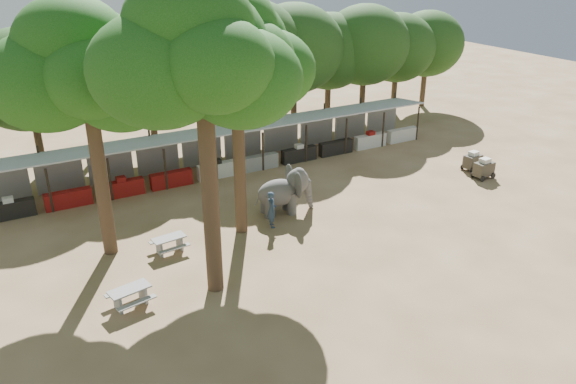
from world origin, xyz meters
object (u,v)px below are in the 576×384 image
picnic_table_far (169,242)px  cart_back (473,161)px  handler (272,209)px  cart_front (484,168)px  yard_tree_center (196,56)px  yard_tree_left (80,69)px  yard_tree_back (230,51)px  elephant (285,191)px  picnic_table_near (130,295)px

picnic_table_far → cart_back: 19.47m
handler → cart_front: bearing=-78.0°
yard_tree_center → yard_tree_left: bearing=121.0°
yard_tree_left → yard_tree_back: 6.09m
yard_tree_center → cart_back: yard_tree_center is taller
yard_tree_left → yard_tree_center: (3.00, -5.00, 1.01)m
elephant → yard_tree_left: bearing=-173.7°
yard_tree_back → picnic_table_near: bearing=-148.6°
handler → picnic_table_far: (-5.17, 0.03, -0.45)m
cart_front → picnic_table_far: bearing=176.0°
picnic_table_far → cart_back: bearing=-3.9°
yard_tree_back → cart_back: yard_tree_back is taller
yard_tree_back → cart_back: bearing=1.1°
handler → picnic_table_far: 5.18m
yard_tree_left → picnic_table_near: bearing=-91.9°
yard_tree_back → cart_front: (15.46, -1.02, -7.93)m
yard_tree_left → handler: 10.64m
yard_tree_left → handler: size_ratio=5.97×
yard_tree_center → cart_front: yard_tree_center is taller
handler → cart_front: size_ratio=1.43×
handler → cart_back: handler is taller
cart_front → yard_tree_back: bearing=173.9°
picnic_table_far → elephant: bearing=3.4°
handler → picnic_table_far: size_ratio=1.16×
elephant → cart_front: (12.48, -1.65, -0.56)m
handler → yard_tree_back: bearing=87.3°
handler → picnic_table_far: bearing=103.8°
cart_front → cart_back: 1.39m
picnic_table_far → cart_back: cart_back is taller
cart_front → cart_back: size_ratio=1.01×
yard_tree_center → picnic_table_far: (-0.54, 3.54, -8.73)m
cart_front → cart_back: (0.45, 1.32, -0.03)m
yard_tree_left → picnic_table_far: size_ratio=6.93×
picnic_table_near → elephant: bearing=14.8°
handler → cart_back: (14.29, 0.79, -0.34)m
yard_tree_center → cart_front: size_ratio=9.31×
yard_tree_center → handler: (4.62, 3.51, -8.29)m
handler → picnic_table_near: (-7.78, -3.26, -0.42)m
yard_tree_left → yard_tree_center: yard_tree_center is taller
yard_tree_left → handler: bearing=-11.1°
yard_tree_left → cart_front: yard_tree_left is taller
picnic_table_far → cart_front: cart_front is taller
picnic_table_near → cart_back: size_ratio=1.38×
elephant → cart_back: (12.93, -0.33, -0.59)m
yard_tree_left → elephant: (8.98, -0.37, -7.03)m
elephant → picnic_table_far: (-6.52, -1.09, -0.69)m
yard_tree_back → elephant: bearing=12.0°
yard_tree_center → picnic_table_near: (-3.15, 0.25, -8.71)m
yard_tree_back → picnic_table_far: bearing=-172.6°
handler → picnic_table_far: handler is taller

